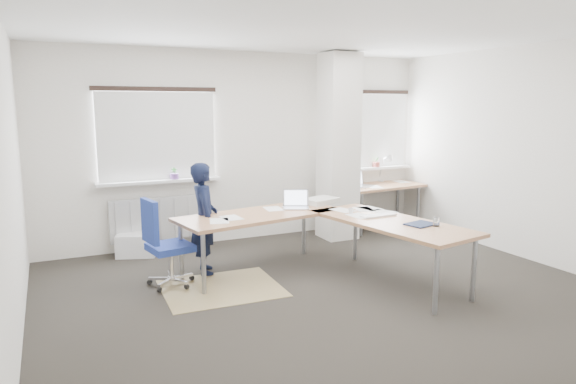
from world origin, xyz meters
name	(u,v)px	position (x,y,z in m)	size (l,w,h in m)	color
ground	(326,290)	(0.00, 0.00, 0.00)	(6.00, 6.00, 0.00)	black
room_shell	(322,129)	(0.18, 0.45, 1.75)	(6.04, 5.04, 2.82)	silver
floor_mat	(222,288)	(-1.03, 0.53, 0.00)	(1.28, 1.08, 0.01)	#9B8554
white_crate	(137,245)	(-1.68, 2.25, 0.15)	(0.51, 0.36, 0.31)	white
desk_main	(326,219)	(0.23, 0.42, 0.69)	(2.82, 2.63, 0.96)	#90623E
desk_side	(381,187)	(2.24, 2.16, 0.69)	(1.46, 0.82, 1.22)	#90623E
task_chair	(167,262)	(-1.55, 0.87, 0.28)	(0.56, 0.55, 1.01)	navy
person	(204,218)	(-1.03, 1.16, 0.68)	(0.49, 0.32, 1.35)	black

